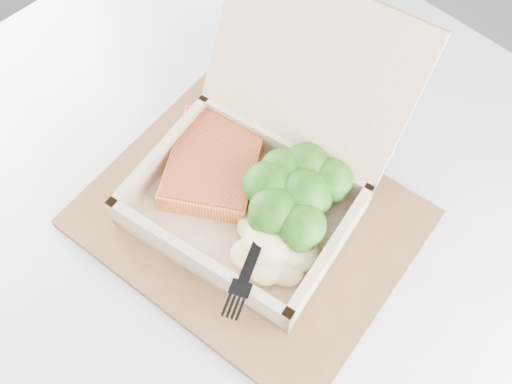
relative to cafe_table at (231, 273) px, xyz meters
The scene contains 9 objects.
floor 0.61m from the cafe_table, 96.58° to the left, with size 4.00×4.00×0.00m, color gray.
cafe_table is the anchor object (origin of this frame).
serving_tray 0.20m from the cafe_table, ahead, with size 0.33×0.27×0.01m, color brown.
takeout_container 0.26m from the cafe_table, 59.47° to the left, with size 0.22×0.26×0.19m.
salmon_fillet 0.23m from the cafe_table, 140.78° to the left, with size 0.09×0.12×0.03m, color orange.
broccoli_pile 0.25m from the cafe_table, 25.21° to the left, with size 0.12×0.12×0.04m, color #306616, non-canonical shape.
mashed_potatoes 0.24m from the cafe_table, 17.95° to the right, with size 0.09×0.08×0.03m, color beige.
plastic_fork 0.25m from the cafe_table, 12.59° to the right, with size 0.05×0.14×0.02m.
receipt 0.26m from the cafe_table, 75.45° to the left, with size 0.07×0.13×0.00m, color white.
Camera 1 is at (0.23, -0.47, 1.31)m, focal length 40.00 mm.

